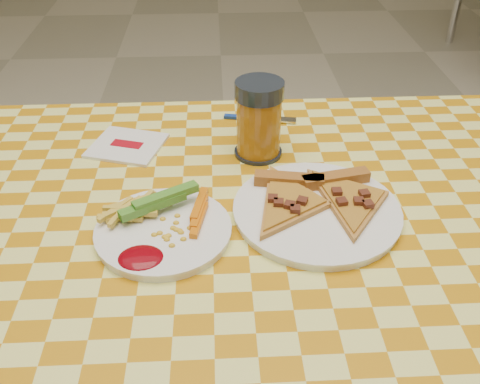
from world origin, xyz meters
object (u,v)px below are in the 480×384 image
object	(u,v)px
table	(246,260)
plate_right	(316,212)
drink_glass	(259,120)
plate_left	(164,232)

from	to	relation	value
table	plate_right	xyz separation A→B (m)	(0.11, 0.02, 0.08)
plate_right	drink_glass	xyz separation A→B (m)	(-0.08, 0.19, 0.06)
plate_left	plate_right	bearing A→B (deg)	9.08
plate_left	plate_right	size ratio (longest dim) A/B	0.78
table	drink_glass	bearing A→B (deg)	80.50
plate_left	drink_glass	distance (m)	0.29
drink_glass	plate_right	bearing A→B (deg)	-67.89
table	plate_right	world-z (taller)	plate_right
table	drink_glass	xyz separation A→B (m)	(0.04, 0.21, 0.14)
plate_right	table	bearing A→B (deg)	-169.97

